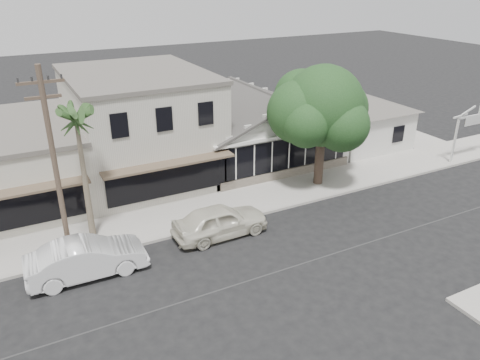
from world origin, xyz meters
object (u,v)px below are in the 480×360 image
arch_sign (479,117)px  shade_tree (320,108)px  utility_pole (55,165)px  car_1 (87,258)px  car_0 (220,221)px

arch_sign → shade_tree: 12.53m
utility_pole → shade_tree: bearing=6.8°
utility_pole → shade_tree: size_ratio=1.20×
arch_sign → car_1: size_ratio=0.81×
car_0 → shade_tree: (8.00, 2.96, 4.11)m
car_0 → car_1: (-6.61, -0.37, 0.02)m
car_0 → car_1: bearing=92.5°
car_1 → shade_tree: shade_tree is taller
arch_sign → shade_tree: size_ratio=0.55×
car_1 → car_0: bearing=-85.7°
utility_pole → car_0: utility_pole is taller
utility_pole → car_1: bearing=-71.6°
arch_sign → car_0: bearing=-176.5°
utility_pole → arch_sign: bearing=0.2°
utility_pole → car_0: 8.22m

